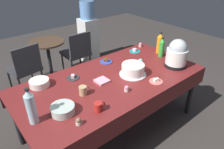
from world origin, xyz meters
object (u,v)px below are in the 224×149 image
object	(u,v)px
glass_salad_bowl	(63,109)
cupcake_mint	(140,45)
potluck_table	(112,83)
coffee_mug_tan	(83,90)
dessert_plate_coral	(156,81)
water_cooler	(88,34)
cupcake_cocoa	(127,89)
dessert_plate_cobalt	(106,61)
maroon_chair_left	(25,66)
slow_cooker	(177,54)
soda_bottle_water	(31,107)
soda_bottle_lime_soda	(162,48)
soda_bottle_orange_juice	(160,43)
coffee_mug_red	(98,107)
frosted_layer_cake	(133,70)
round_cafe_table	(48,53)
dessert_plate_charcoal	(73,77)
cupcake_berry	(140,61)
dessert_plate_teal	(135,51)
maroon_chair_right	(77,51)
cupcake_vanilla	(79,121)
ceramic_snack_bowl	(39,83)

from	to	relation	value
glass_salad_bowl	cupcake_mint	distance (m)	1.80
potluck_table	coffee_mug_tan	bearing A→B (deg)	-171.79
dessert_plate_coral	water_cooler	distance (m)	2.35
glass_salad_bowl	cupcake_cocoa	distance (m)	0.69
dessert_plate_cobalt	maroon_chair_left	xyz separation A→B (m)	(-0.75, 1.09, -0.27)
cupcake_cocoa	maroon_chair_left	bearing A→B (deg)	105.45
slow_cooker	maroon_chair_left	size ratio (longest dim) A/B	0.42
maroon_chair_left	water_cooler	xyz separation A→B (m)	(1.47, 0.42, 0.10)
cupcake_cocoa	cupcake_mint	bearing A→B (deg)	37.15
dessert_plate_cobalt	soda_bottle_water	bearing A→B (deg)	-156.49
soda_bottle_lime_soda	soda_bottle_orange_juice	world-z (taller)	soda_bottle_orange_juice
coffee_mug_red	water_cooler	size ratio (longest dim) A/B	0.09
cupcake_mint	soda_bottle_orange_juice	distance (m)	0.35
frosted_layer_cake	slow_cooker	bearing A→B (deg)	-17.94
coffee_mug_red	maroon_chair_left	world-z (taller)	maroon_chair_left
dessert_plate_cobalt	soda_bottle_orange_juice	bearing A→B (deg)	-17.26
dessert_plate_coral	round_cafe_table	distance (m)	2.12
coffee_mug_red	water_cooler	distance (m)	2.66
dessert_plate_charcoal	maroon_chair_left	size ratio (longest dim) A/B	0.18
coffee_mug_tan	round_cafe_table	world-z (taller)	coffee_mug_tan
frosted_layer_cake	cupcake_berry	bearing A→B (deg)	27.36
dessert_plate_teal	maroon_chair_right	world-z (taller)	maroon_chair_right
dessert_plate_cobalt	cupcake_vanilla	distance (m)	1.20
round_cafe_table	water_cooler	world-z (taller)	water_cooler
soda_bottle_water	coffee_mug_tan	xyz separation A→B (m)	(0.54, 0.08, -0.11)
dessert_plate_cobalt	soda_bottle_orange_juice	xyz separation A→B (m)	(0.79, -0.25, 0.13)
cupcake_cocoa	frosted_layer_cake	bearing A→B (deg)	35.26
cupcake_mint	coffee_mug_red	xyz separation A→B (m)	(-1.41, -0.82, 0.01)
maroon_chair_right	soda_bottle_orange_juice	bearing A→B (deg)	-65.90
dessert_plate_charcoal	coffee_mug_red	size ratio (longest dim) A/B	1.27
slow_cooker	maroon_chair_left	distance (m)	2.26
dessert_plate_charcoal	maroon_chair_right	world-z (taller)	maroon_chair_right
ceramic_snack_bowl	dessert_plate_coral	size ratio (longest dim) A/B	1.39
maroon_chair_left	soda_bottle_water	bearing A→B (deg)	-105.07
slow_cooker	glass_salad_bowl	distance (m)	1.56
soda_bottle_water	dessert_plate_coral	bearing A→B (deg)	-10.31
glass_salad_bowl	cupcake_berry	world-z (taller)	glass_salad_bowl
dessert_plate_cobalt	coffee_mug_red	bearing A→B (deg)	-132.07
dessert_plate_cobalt	water_cooler	xyz separation A→B (m)	(0.72, 1.52, -0.17)
dessert_plate_teal	soda_bottle_orange_juice	bearing A→B (deg)	-45.90
dessert_plate_teal	soda_bottle_water	size ratio (longest dim) A/B	0.47
cupcake_cocoa	maroon_chair_right	xyz separation A→B (m)	(0.45, 1.77, -0.29)
water_cooler	soda_bottle_orange_juice	bearing A→B (deg)	-87.74
soda_bottle_lime_soda	coffee_mug_tan	size ratio (longest dim) A/B	2.29
dessert_plate_cobalt	cupcake_mint	xyz separation A→B (m)	(0.74, 0.08, 0.02)
potluck_table	cupcake_mint	world-z (taller)	cupcake_mint
round_cafe_table	water_cooler	size ratio (longest dim) A/B	0.58
soda_bottle_lime_soda	round_cafe_table	size ratio (longest dim) A/B	0.39
soda_bottle_lime_soda	soda_bottle_water	world-z (taller)	soda_bottle_water
dessert_plate_coral	slow_cooker	bearing A→B (deg)	11.21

